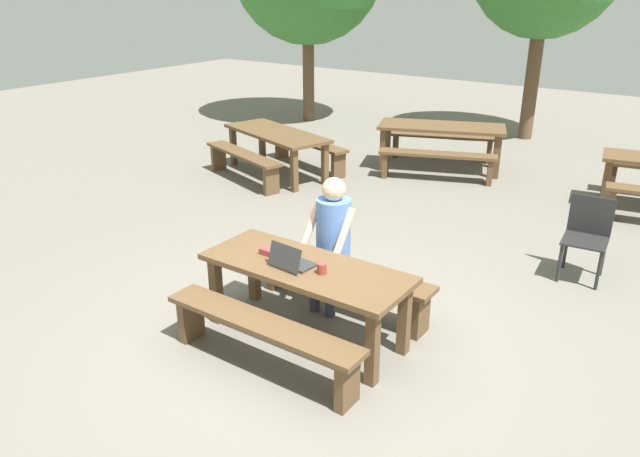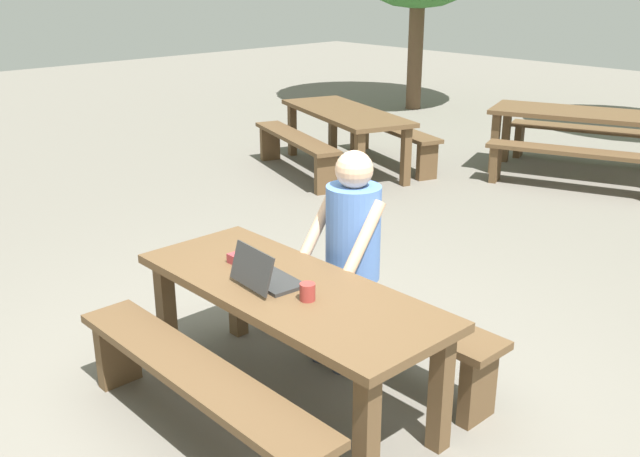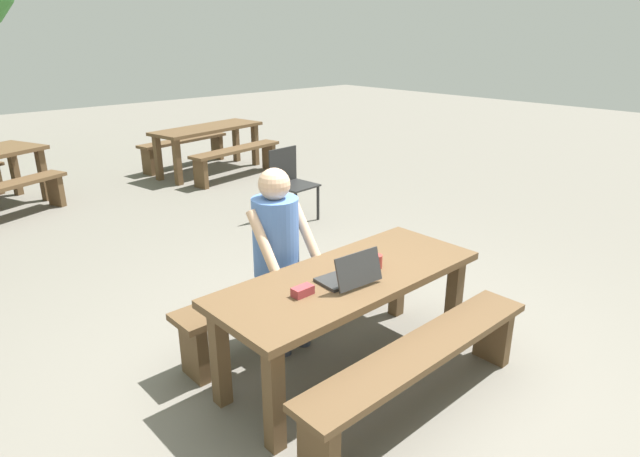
% 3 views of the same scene
% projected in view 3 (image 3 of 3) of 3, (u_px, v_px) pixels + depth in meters
% --- Properties ---
extents(ground_plane, '(30.00, 30.00, 0.00)m').
position_uv_depth(ground_plane, '(347.00, 367.00, 3.67)').
color(ground_plane, slate).
extents(picnic_table_front, '(1.86, 0.73, 0.71)m').
position_uv_depth(picnic_table_front, '(349.00, 289.00, 3.47)').
color(picnic_table_front, brown).
rests_on(picnic_table_front, ground).
extents(bench_near, '(1.83, 0.30, 0.45)m').
position_uv_depth(bench_near, '(421.00, 363.00, 3.13)').
color(bench_near, brown).
rests_on(bench_near, ground).
extents(bench_far, '(1.83, 0.30, 0.45)m').
position_uv_depth(bench_far, '(290.00, 293.00, 3.97)').
color(bench_far, brown).
rests_on(bench_far, ground).
extents(laptop, '(0.36, 0.30, 0.22)m').
position_uv_depth(laptop, '(350.00, 275.00, 3.29)').
color(laptop, '#2D2D2D').
rests_on(laptop, picnic_table_front).
extents(small_pouch, '(0.13, 0.07, 0.05)m').
position_uv_depth(small_pouch, '(303.00, 291.00, 3.15)').
color(small_pouch, '#993338').
rests_on(small_pouch, picnic_table_front).
extents(coffee_mug, '(0.08, 0.08, 0.09)m').
position_uv_depth(coffee_mug, '(376.00, 261.00, 3.51)').
color(coffee_mug, '#99332D').
rests_on(coffee_mug, picnic_table_front).
extents(person_seated, '(0.43, 0.42, 1.31)m').
position_uv_depth(person_seated, '(279.00, 244.00, 3.73)').
color(person_seated, '#333847').
rests_on(person_seated, ground).
extents(plastic_chair, '(0.48, 0.48, 0.86)m').
position_uv_depth(plastic_chair, '(291.00, 182.00, 6.45)').
color(plastic_chair, '#262626').
rests_on(plastic_chair, ground).
extents(picnic_table_mid, '(1.93, 0.97, 0.74)m').
position_uv_depth(picnic_table_mid, '(208.00, 135.00, 8.61)').
color(picnic_table_mid, brown).
rests_on(picnic_table_mid, ground).
extents(bench_mid_south, '(1.69, 0.58, 0.47)m').
position_uv_depth(bench_mid_south, '(237.00, 156.00, 8.34)').
color(bench_mid_south, brown).
rests_on(bench_mid_south, ground).
extents(bench_mid_north, '(1.69, 0.58, 0.47)m').
position_uv_depth(bench_mid_north, '(184.00, 146.00, 9.07)').
color(bench_mid_north, brown).
rests_on(bench_mid_north, ground).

